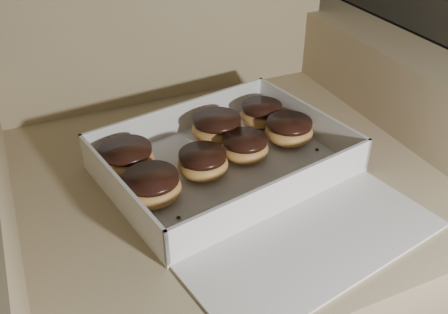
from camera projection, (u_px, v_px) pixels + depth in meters
name	position (u px, v px, depth m)	size (l,w,h in m)	color
floor	(110.00, 267.00, 1.33)	(4.50, 4.50, 0.00)	black
armchair	(207.00, 202.00, 1.05)	(0.98, 0.83, 1.02)	#877356
bakery_box	(240.00, 174.00, 0.88)	(0.49, 0.55, 0.07)	silver
donut_a	(289.00, 130.00, 0.96)	(0.09, 0.09, 0.05)	#C68E45
donut_b	(245.00, 147.00, 0.92)	(0.09, 0.09, 0.04)	#C68E45
donut_c	(126.00, 158.00, 0.88)	(0.10, 0.10, 0.05)	#C68E45
donut_d	(262.00, 114.00, 1.02)	(0.09, 0.09, 0.04)	#C68E45
donut_e	(152.00, 187.00, 0.81)	(0.10, 0.10, 0.05)	#C68E45
donut_f	(217.00, 128.00, 0.97)	(0.10, 0.10, 0.05)	#C68E45
donut_g	(203.00, 163.00, 0.87)	(0.09, 0.09, 0.04)	#C68E45
crumb_a	(157.00, 221.00, 0.78)	(0.01, 0.01, 0.00)	black
crumb_b	(207.00, 212.00, 0.80)	(0.01, 0.01, 0.00)	black
crumb_c	(179.00, 218.00, 0.79)	(0.01, 0.01, 0.00)	black
crumb_d	(262.00, 187.00, 0.85)	(0.01, 0.01, 0.00)	black
crumb_e	(317.00, 149.00, 0.95)	(0.01, 0.01, 0.00)	black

